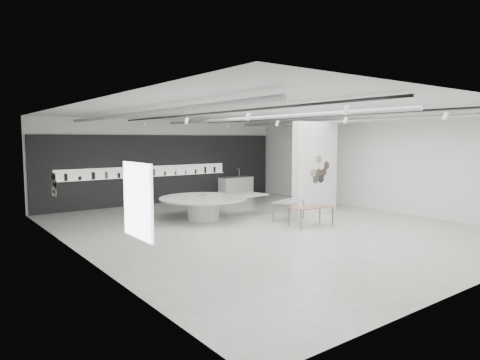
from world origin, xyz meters
TOP-DOWN VIEW (x-y plane):
  - room at (-0.09, -0.00)m, footprint 12.02×14.02m
  - back_wall_display at (-0.08, 6.93)m, footprint 11.80×0.27m
  - partition_column at (3.50, 1.00)m, footprint 2.20×0.38m
  - display_island at (-0.88, 2.29)m, footprint 4.26×3.43m
  - sample_table_wood at (1.29, -0.92)m, footprint 1.50×0.87m
  - sample_table_stone at (1.46, 0.33)m, footprint 1.52×1.14m
  - kitchen_counter at (3.63, 6.52)m, footprint 1.80×0.72m

SIDE VIEW (x-z plane):
  - kitchen_counter at x=3.63m, z-range -0.20..1.22m
  - display_island at x=-0.88m, z-range 0.12..0.94m
  - sample_table_wood at x=1.29m, z-range 0.28..0.95m
  - sample_table_stone at x=1.46m, z-range 0.29..0.99m
  - back_wall_display at x=-0.08m, z-range -0.01..3.09m
  - partition_column at x=3.50m, z-range 0.00..3.60m
  - room at x=-0.09m, z-range 0.16..3.98m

